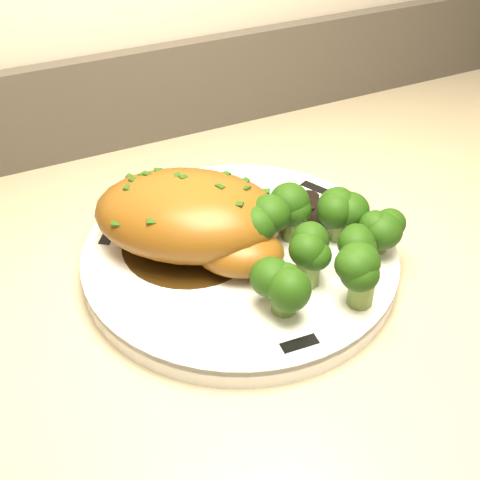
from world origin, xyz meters
name	(u,v)px	position (x,y,z in m)	size (l,w,h in m)	color
plate	(240,256)	(0.09, 1.71, 0.87)	(0.30, 0.30, 0.02)	white
rim_accent_0	(315,188)	(0.21, 1.77, 0.88)	(0.03, 0.01, 0.00)	black
rim_accent_1	(109,235)	(-0.02, 1.79, 0.88)	(0.03, 0.01, 0.00)	black
rim_accent_2	(299,344)	(0.08, 1.58, 0.88)	(0.03, 0.01, 0.00)	black
gravy_pool	(190,243)	(0.05, 1.74, 0.88)	(0.13, 0.13, 0.00)	#321F09
chicken_breast	(194,218)	(0.06, 1.73, 0.92)	(0.22, 0.20, 0.07)	brown
mushroom_pile	(281,218)	(0.15, 1.73, 0.89)	(0.10, 0.07, 0.03)	black
broccoli_florets	(324,243)	(0.15, 1.66, 0.91)	(0.15, 0.14, 0.05)	olive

